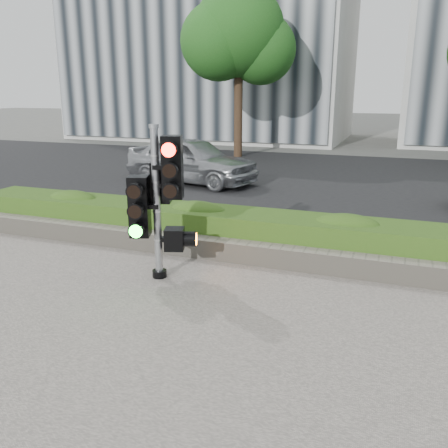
% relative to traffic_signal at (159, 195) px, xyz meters
% --- Properties ---
extents(ground, '(120.00, 120.00, 0.00)m').
position_rel_traffic_signal_xyz_m(ground, '(1.08, -0.84, -1.31)').
color(ground, '#51514C').
rests_on(ground, ground).
extents(sidewalk, '(16.00, 11.00, 0.03)m').
position_rel_traffic_signal_xyz_m(sidewalk, '(1.08, -3.34, -1.30)').
color(sidewalk, '#9E9389').
rests_on(sidewalk, ground).
extents(road, '(60.00, 13.00, 0.02)m').
position_rel_traffic_signal_xyz_m(road, '(1.08, 9.16, -1.30)').
color(road, black).
rests_on(road, ground).
extents(curb, '(60.00, 0.25, 0.12)m').
position_rel_traffic_signal_xyz_m(curb, '(1.08, 2.31, -1.25)').
color(curb, gray).
rests_on(curb, ground).
extents(stone_wall, '(12.00, 0.32, 0.34)m').
position_rel_traffic_signal_xyz_m(stone_wall, '(1.08, 1.06, -1.11)').
color(stone_wall, gray).
rests_on(stone_wall, sidewalk).
extents(hedge, '(12.00, 1.00, 0.68)m').
position_rel_traffic_signal_xyz_m(hedge, '(1.08, 1.71, -0.94)').
color(hedge, '#5F912C').
rests_on(hedge, sidewalk).
extents(building_left, '(16.00, 9.00, 15.00)m').
position_rel_traffic_signal_xyz_m(building_left, '(-7.92, 22.16, 6.19)').
color(building_left, '#B7B7B2').
rests_on(building_left, ground).
extents(tree_left, '(4.61, 4.03, 7.34)m').
position_rel_traffic_signal_xyz_m(tree_left, '(-3.44, 13.72, 3.73)').
color(tree_left, black).
rests_on(tree_left, ground).
extents(traffic_signal, '(0.85, 0.73, 2.32)m').
position_rel_traffic_signal_xyz_m(traffic_signal, '(0.00, 0.00, 0.00)').
color(traffic_signal, black).
rests_on(traffic_signal, sidewalk).
extents(car_silver, '(4.50, 2.52, 1.45)m').
position_rel_traffic_signal_xyz_m(car_silver, '(-2.77, 7.27, -0.57)').
color(car_silver, '#9D9FA4').
rests_on(car_silver, road).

